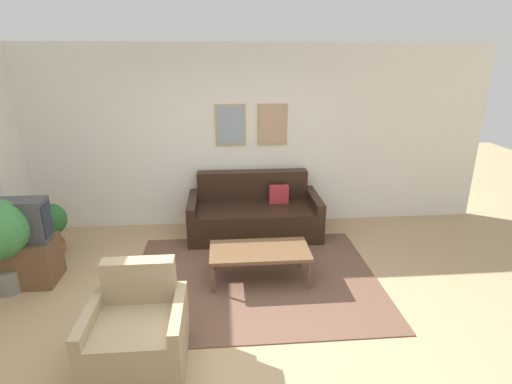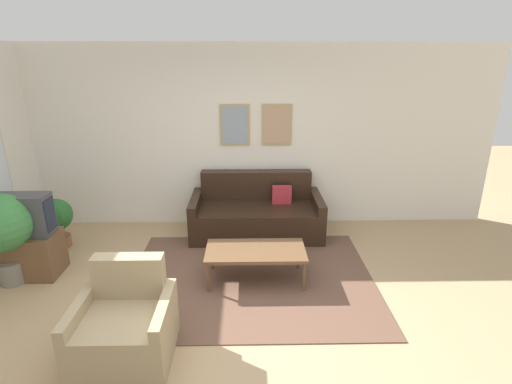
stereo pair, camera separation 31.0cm
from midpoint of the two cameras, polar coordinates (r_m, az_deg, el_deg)
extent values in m
plane|color=tan|center=(4.12, -6.03, -19.00)|extent=(16.00, 16.00, 0.00)
cube|color=brown|center=(4.86, -2.04, -12.30)|extent=(2.88, 2.29, 0.01)
cube|color=white|center=(6.02, -6.06, 7.66)|extent=(8.00, 0.06, 2.70)
cube|color=tan|center=(5.94, -5.17, 9.50)|extent=(0.44, 0.03, 0.60)
cube|color=#8999A8|center=(5.92, -5.17, 9.47)|extent=(0.38, 0.01, 0.54)
cube|color=tan|center=(5.97, 0.87, 9.62)|extent=(0.44, 0.03, 0.60)
cube|color=tan|center=(5.95, 0.89, 9.59)|extent=(0.38, 0.01, 0.54)
cube|color=black|center=(5.87, -1.76, -4.09)|extent=(1.65, 0.90, 0.45)
cube|color=black|center=(6.04, -1.98, 1.05)|extent=(1.65, 0.20, 0.43)
cube|color=black|center=(5.86, -10.45, -3.68)|extent=(0.12, 0.90, 0.59)
cube|color=black|center=(5.95, 6.79, -3.16)|extent=(0.12, 0.90, 0.59)
cube|color=#B22D38|center=(5.87, 1.77, -0.40)|extent=(0.28, 0.10, 0.28)
cube|color=brown|center=(4.66, -1.40, -8.44)|extent=(1.15, 0.58, 0.04)
cylinder|color=brown|center=(4.55, -8.10, -12.32)|extent=(0.04, 0.04, 0.36)
cylinder|color=brown|center=(4.60, 5.63, -11.80)|extent=(0.04, 0.04, 0.36)
cylinder|color=brown|center=(4.98, -7.81, -9.32)|extent=(0.04, 0.04, 0.36)
cylinder|color=brown|center=(5.03, 4.62, -8.89)|extent=(0.04, 0.04, 0.36)
cube|color=brown|center=(5.47, -31.49, -8.48)|extent=(0.69, 0.47, 0.53)
cube|color=#424247|center=(5.28, -32.44, -3.52)|extent=(0.65, 0.28, 0.49)
cube|color=#192333|center=(5.13, -29.19, -3.52)|extent=(0.01, 0.23, 0.39)
cube|color=tan|center=(3.80, -18.97, -19.63)|extent=(0.63, 0.76, 0.44)
cube|color=tan|center=(3.81, -18.61, -11.85)|extent=(0.63, 0.16, 0.40)
cube|color=tan|center=(3.87, -24.52, -18.54)|extent=(0.09, 0.76, 0.56)
cube|color=tan|center=(3.69, -13.34, -19.14)|extent=(0.09, 0.76, 0.56)
cylinder|color=slate|center=(5.45, -33.27, -10.43)|extent=(0.31, 0.31, 0.27)
cylinder|color=#51381E|center=(5.35, -33.73, -8.22)|extent=(0.04, 0.04, 0.20)
cylinder|color=#935638|center=(6.14, -28.20, -6.93)|extent=(0.29, 0.29, 0.15)
cylinder|color=#51381E|center=(6.09, -28.41, -5.72)|extent=(0.04, 0.04, 0.13)
sphere|color=#28662D|center=(5.99, -28.79, -3.53)|extent=(0.44, 0.44, 0.44)
camera|label=1|loc=(0.15, -91.72, -0.60)|focal=28.00mm
camera|label=2|loc=(0.15, 88.28, 0.60)|focal=28.00mm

